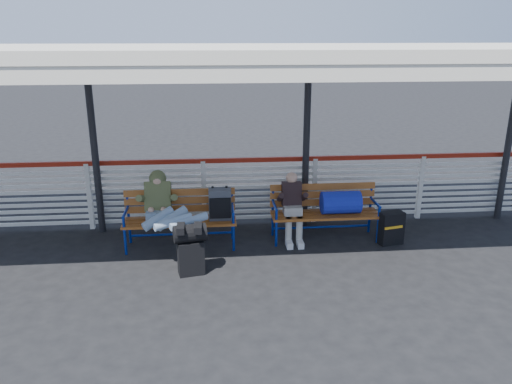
{
  "coord_description": "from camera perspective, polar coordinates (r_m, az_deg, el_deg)",
  "views": [
    {
      "loc": [
        0.17,
        -6.63,
        3.35
      ],
      "look_at": [
        0.85,
        1.0,
        0.89
      ],
      "focal_mm": 35.0,
      "sensor_mm": 36.0,
      "label": 1
    }
  ],
  "objects": [
    {
      "name": "canopy",
      "position": [
        7.51,
        -6.65,
        15.32
      ],
      "size": [
        12.6,
        3.6,
        3.16
      ],
      "color": "silver",
      "rests_on": "ground"
    },
    {
      "name": "luggage_stack",
      "position": [
        7.24,
        -7.5,
        -6.28
      ],
      "size": [
        0.5,
        0.35,
        0.76
      ],
      "rotation": [
        0.0,
        0.0,
        0.21
      ],
      "color": "black",
      "rests_on": "ground"
    },
    {
      "name": "fence",
      "position": [
        8.95,
        -5.98,
        0.21
      ],
      "size": [
        12.08,
        0.08,
        1.24
      ],
      "color": "silver",
      "rests_on": "ground"
    },
    {
      "name": "bench_left",
      "position": [
        8.12,
        -6.99,
        -2.05
      ],
      "size": [
        1.8,
        0.56,
        0.97
      ],
      "color": "#A25F1F",
      "rests_on": "ground"
    },
    {
      "name": "bench_right",
      "position": [
        8.42,
        8.86,
        -1.4
      ],
      "size": [
        1.8,
        0.56,
        0.92
      ],
      "color": "#A25F1F",
      "rests_on": "ground"
    },
    {
      "name": "companion_person",
      "position": [
        8.29,
        4.19,
        -1.66
      ],
      "size": [
        0.32,
        0.66,
        1.15
      ],
      "color": "#AAA59A",
      "rests_on": "ground"
    },
    {
      "name": "ground",
      "position": [
        7.43,
        -5.95,
        -9.1
      ],
      "size": [
        60.0,
        60.0,
        0.0
      ],
      "primitive_type": "plane",
      "color": "black",
      "rests_on": "ground"
    },
    {
      "name": "suitcase_side",
      "position": [
        8.53,
        15.15,
        -3.98
      ],
      "size": [
        0.43,
        0.32,
        0.55
      ],
      "rotation": [
        0.0,
        0.0,
        0.23
      ],
      "color": "black",
      "rests_on": "ground"
    },
    {
      "name": "traveler_man",
      "position": [
        7.8,
        -9.94,
        -2.5
      ],
      "size": [
        0.94,
        1.64,
        0.77
      ],
      "color": "#95AAC8",
      "rests_on": "ground"
    }
  ]
}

